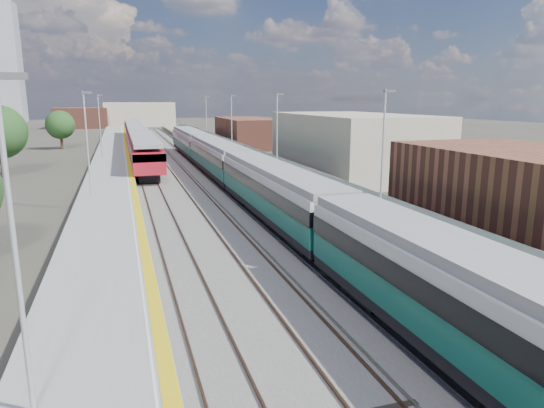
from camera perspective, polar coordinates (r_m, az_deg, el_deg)
name	(u,v)px	position (r m, az deg, el deg)	size (l,w,h in m)	color
ground	(198,173)	(54.12, -8.73, 3.63)	(320.00, 320.00, 0.00)	#47443A
ballast_bed	(175,170)	(56.29, -11.39, 3.89)	(10.50, 155.00, 0.06)	#565451
tracks	(178,168)	(58.00, -10.98, 4.22)	(8.96, 160.00, 0.17)	#4C3323
platform_right	(239,163)	(57.47, -3.90, 4.78)	(4.70, 155.00, 8.52)	slate
platform_left	(112,169)	(55.94, -18.36, 3.96)	(4.30, 155.00, 8.52)	slate
buildings	(77,89)	(141.93, -21.98, 12.49)	(72.00, 185.50, 40.00)	brown
green_train	(240,170)	(40.73, -3.77, 4.07)	(2.84, 78.99, 3.12)	black
red_train	(137,138)	(76.17, -15.58, 7.50)	(3.03, 61.42, 3.83)	black
tree_c	(60,125)	(86.26, -23.66, 8.53)	(4.57, 4.57, 6.20)	#382619
tree_d	(319,128)	(70.00, 5.55, 8.92)	(4.67, 4.67, 6.33)	#382619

